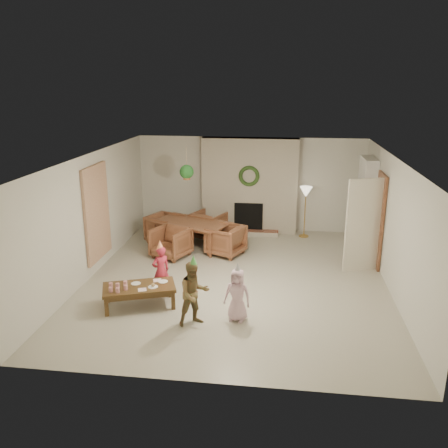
% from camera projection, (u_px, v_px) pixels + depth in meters
% --- Properties ---
extents(floor, '(7.00, 7.00, 0.00)m').
position_uv_depth(floor, '(236.00, 279.00, 9.62)').
color(floor, '#B7B29E').
rests_on(floor, ground).
extents(ceiling, '(7.00, 7.00, 0.00)m').
position_uv_depth(ceiling, '(237.00, 158.00, 8.90)').
color(ceiling, white).
rests_on(ceiling, wall_back).
extents(wall_back, '(7.00, 0.00, 7.00)m').
position_uv_depth(wall_back, '(250.00, 184.00, 12.58)').
color(wall_back, silver).
rests_on(wall_back, floor).
extents(wall_front, '(7.00, 0.00, 7.00)m').
position_uv_depth(wall_front, '(207.00, 298.00, 5.94)').
color(wall_front, silver).
rests_on(wall_front, floor).
extents(wall_left, '(0.00, 7.00, 7.00)m').
position_uv_depth(wall_left, '(91.00, 215.00, 9.63)').
color(wall_left, silver).
rests_on(wall_left, floor).
extents(wall_right, '(0.00, 7.00, 7.00)m').
position_uv_depth(wall_right, '(394.00, 227.00, 8.89)').
color(wall_right, silver).
rests_on(wall_right, floor).
extents(fireplace_mass, '(2.50, 0.40, 2.50)m').
position_uv_depth(fireplace_mass, '(250.00, 186.00, 12.39)').
color(fireplace_mass, '#4E1416').
rests_on(fireplace_mass, floor).
extents(fireplace_hearth, '(1.60, 0.30, 0.12)m').
position_uv_depth(fireplace_hearth, '(248.00, 233.00, 12.40)').
color(fireplace_hearth, maroon).
rests_on(fireplace_hearth, floor).
extents(fireplace_firebox, '(0.75, 0.12, 0.75)m').
position_uv_depth(fireplace_firebox, '(249.00, 217.00, 12.45)').
color(fireplace_firebox, black).
rests_on(fireplace_firebox, floor).
extents(fireplace_wreath, '(0.54, 0.10, 0.54)m').
position_uv_depth(fireplace_wreath, '(249.00, 176.00, 12.09)').
color(fireplace_wreath, '#234218').
rests_on(fireplace_wreath, fireplace_mass).
extents(floor_lamp_base, '(0.25, 0.25, 0.03)m').
position_uv_depth(floor_lamp_base, '(304.00, 236.00, 12.28)').
color(floor_lamp_base, gold).
rests_on(floor_lamp_base, floor).
extents(floor_lamp_post, '(0.03, 0.03, 1.19)m').
position_uv_depth(floor_lamp_post, '(305.00, 214.00, 12.11)').
color(floor_lamp_post, gold).
rests_on(floor_lamp_post, floor).
extents(floor_lamp_shade, '(0.32, 0.32, 0.27)m').
position_uv_depth(floor_lamp_shade, '(306.00, 192.00, 11.94)').
color(floor_lamp_shade, beige).
rests_on(floor_lamp_shade, floor_lamp_post).
extents(bookshelf_carcass, '(0.30, 1.00, 2.20)m').
position_uv_depth(bookshelf_carcass, '(366.00, 204.00, 11.13)').
color(bookshelf_carcass, white).
rests_on(bookshelf_carcass, floor).
extents(bookshelf_shelf_a, '(0.30, 0.92, 0.03)m').
position_uv_depth(bookshelf_shelf_a, '(362.00, 230.00, 11.32)').
color(bookshelf_shelf_a, white).
rests_on(bookshelf_shelf_a, bookshelf_carcass).
extents(bookshelf_shelf_b, '(0.30, 0.92, 0.03)m').
position_uv_depth(bookshelf_shelf_b, '(364.00, 214.00, 11.21)').
color(bookshelf_shelf_b, white).
rests_on(bookshelf_shelf_b, bookshelf_carcass).
extents(bookshelf_shelf_c, '(0.30, 0.92, 0.03)m').
position_uv_depth(bookshelf_shelf_c, '(365.00, 198.00, 11.09)').
color(bookshelf_shelf_c, white).
rests_on(bookshelf_shelf_c, bookshelf_carcass).
extents(bookshelf_shelf_d, '(0.30, 0.92, 0.03)m').
position_uv_depth(bookshelf_shelf_d, '(367.00, 181.00, 10.98)').
color(bookshelf_shelf_d, white).
rests_on(bookshelf_shelf_d, bookshelf_carcass).
extents(books_row_lower, '(0.20, 0.40, 0.24)m').
position_uv_depth(books_row_lower, '(363.00, 226.00, 11.14)').
color(books_row_lower, '#9E351D').
rests_on(books_row_lower, bookshelf_shelf_a).
extents(books_row_mid, '(0.20, 0.44, 0.24)m').
position_uv_depth(books_row_mid, '(363.00, 208.00, 11.22)').
color(books_row_mid, '#283895').
rests_on(books_row_mid, bookshelf_shelf_b).
extents(books_row_upper, '(0.20, 0.36, 0.22)m').
position_uv_depth(books_row_upper, '(366.00, 193.00, 10.96)').
color(books_row_upper, '#B18026').
rests_on(books_row_upper, bookshelf_shelf_c).
extents(door_frame, '(0.05, 0.86, 2.04)m').
position_uv_depth(door_frame, '(379.00, 220.00, 10.10)').
color(door_frame, brown).
rests_on(door_frame, floor).
extents(door_leaf, '(0.77, 0.32, 2.00)m').
position_uv_depth(door_leaf, '(363.00, 226.00, 9.79)').
color(door_leaf, beige).
rests_on(door_leaf, floor).
extents(curtain_panel, '(0.06, 1.20, 2.00)m').
position_uv_depth(curtain_panel, '(97.00, 213.00, 9.82)').
color(curtain_panel, beige).
rests_on(curtain_panel, wall_left).
extents(dining_table, '(2.06, 1.65, 0.63)m').
position_uv_depth(dining_table, '(191.00, 235.00, 11.41)').
color(dining_table, brown).
rests_on(dining_table, floor).
extents(dining_chair_near, '(1.00, 1.01, 0.70)m').
position_uv_depth(dining_chair_near, '(171.00, 242.00, 10.75)').
color(dining_chair_near, brown).
rests_on(dining_chair_near, floor).
extents(dining_chair_far, '(1.00, 1.01, 0.70)m').
position_uv_depth(dining_chair_far, '(208.00, 225.00, 12.05)').
color(dining_chair_far, brown).
rests_on(dining_chair_far, floor).
extents(dining_chair_left, '(1.01, 1.00, 0.70)m').
position_uv_depth(dining_chair_left, '(165.00, 228.00, 11.79)').
color(dining_chair_left, brown).
rests_on(dining_chair_left, floor).
extents(dining_chair_right, '(1.01, 1.00, 0.70)m').
position_uv_depth(dining_chair_right, '(226.00, 240.00, 10.91)').
color(dining_chair_right, brown).
rests_on(dining_chair_right, floor).
extents(hanging_plant_cord, '(0.01, 0.01, 0.70)m').
position_uv_depth(hanging_plant_cord, '(186.00, 162.00, 10.58)').
color(hanging_plant_cord, tan).
rests_on(hanging_plant_cord, ceiling).
extents(hanging_plant_pot, '(0.16, 0.16, 0.12)m').
position_uv_depth(hanging_plant_pot, '(187.00, 177.00, 10.69)').
color(hanging_plant_pot, '#A36134').
rests_on(hanging_plant_pot, hanging_plant_cord).
extents(hanging_plant_foliage, '(0.32, 0.32, 0.32)m').
position_uv_depth(hanging_plant_foliage, '(187.00, 172.00, 10.65)').
color(hanging_plant_foliage, '#194D1C').
rests_on(hanging_plant_foliage, hanging_plant_pot).
extents(coffee_table_top, '(1.40, 1.03, 0.06)m').
position_uv_depth(coffee_table_top, '(139.00, 287.00, 8.37)').
color(coffee_table_top, '#543A1C').
rests_on(coffee_table_top, floor).
extents(coffee_table_apron, '(1.28, 0.90, 0.08)m').
position_uv_depth(coffee_table_apron, '(139.00, 291.00, 8.39)').
color(coffee_table_apron, '#543A1C').
rests_on(coffee_table_apron, floor).
extents(coffee_leg_fl, '(0.09, 0.09, 0.33)m').
position_uv_depth(coffee_leg_fl, '(107.00, 307.00, 8.07)').
color(coffee_leg_fl, '#543A1C').
rests_on(coffee_leg_fl, floor).
extents(coffee_leg_fr, '(0.09, 0.09, 0.33)m').
position_uv_depth(coffee_leg_fr, '(173.00, 301.00, 8.31)').
color(coffee_leg_fr, '#543A1C').
rests_on(coffee_leg_fr, floor).
extents(coffee_leg_bl, '(0.09, 0.09, 0.33)m').
position_uv_depth(coffee_leg_bl, '(107.00, 294.00, 8.55)').
color(coffee_leg_bl, '#543A1C').
rests_on(coffee_leg_bl, floor).
extents(coffee_leg_br, '(0.09, 0.09, 0.33)m').
position_uv_depth(coffee_leg_br, '(170.00, 289.00, 8.79)').
color(coffee_leg_br, '#543A1C').
rests_on(coffee_leg_br, floor).
extents(cup_a, '(0.09, 0.09, 0.09)m').
position_uv_depth(cup_a, '(111.00, 290.00, 8.11)').
color(cup_a, white).
rests_on(cup_a, coffee_table_top).
extents(cup_b, '(0.09, 0.09, 0.09)m').
position_uv_depth(cup_b, '(111.00, 285.00, 8.30)').
color(cup_b, white).
rests_on(cup_b, coffee_table_top).
extents(cup_c, '(0.09, 0.09, 0.09)m').
position_uv_depth(cup_c, '(118.00, 290.00, 8.09)').
color(cup_c, white).
rests_on(cup_c, coffee_table_top).
extents(cup_d, '(0.09, 0.09, 0.09)m').
position_uv_depth(cup_d, '(118.00, 286.00, 8.27)').
color(cup_d, white).
rests_on(cup_d, coffee_table_top).
extents(cup_e, '(0.09, 0.09, 0.09)m').
position_uv_depth(cup_e, '(126.00, 288.00, 8.19)').
color(cup_e, white).
rests_on(cup_e, coffee_table_top).
extents(cup_f, '(0.09, 0.09, 0.09)m').
position_uv_depth(cup_f, '(125.00, 283.00, 8.37)').
color(cup_f, white).
rests_on(cup_f, coffee_table_top).
extents(plate_a, '(0.22, 0.22, 0.01)m').
position_uv_depth(plate_a, '(136.00, 283.00, 8.46)').
color(plate_a, white).
rests_on(plate_a, coffee_table_top).
extents(plate_b, '(0.22, 0.22, 0.01)m').
position_uv_depth(plate_b, '(153.00, 287.00, 8.32)').
color(plate_b, white).
rests_on(plate_b, coffee_table_top).
extents(plate_c, '(0.22, 0.22, 0.01)m').
position_uv_depth(plate_c, '(163.00, 281.00, 8.54)').
color(plate_c, white).
rests_on(plate_c, coffee_table_top).
extents(food_scoop, '(0.09, 0.09, 0.07)m').
position_uv_depth(food_scoop, '(153.00, 285.00, 8.31)').
color(food_scoop, tan).
rests_on(food_scoop, plate_b).
extents(napkin_left, '(0.19, 0.19, 0.01)m').
position_uv_depth(napkin_left, '(142.00, 290.00, 8.21)').
color(napkin_left, '#F7B6C2').
rests_on(napkin_left, coffee_table_top).
extents(napkin_right, '(0.19, 0.19, 0.01)m').
position_uv_depth(napkin_right, '(157.00, 280.00, 8.60)').
color(napkin_right, '#F7B6C2').
rests_on(napkin_right, coffee_table_top).
extents(child_red, '(0.42, 0.40, 0.96)m').
position_uv_depth(child_red, '(161.00, 271.00, 8.80)').
color(child_red, '#B6273B').
rests_on(child_red, floor).
extents(party_hat_red, '(0.17, 0.17, 0.18)m').
position_uv_depth(party_hat_red, '(160.00, 245.00, 8.65)').
color(party_hat_red, '#FDD254').
rests_on(party_hat_red, child_red).
extents(child_plaid, '(0.67, 0.64, 1.10)m').
position_uv_depth(child_plaid, '(194.00, 294.00, 7.69)').
color(child_plaid, brown).
rests_on(child_plaid, floor).
extents(party_hat_plaid, '(0.15, 0.15, 0.18)m').
position_uv_depth(party_hat_plaid, '(193.00, 260.00, 7.52)').
color(party_hat_plaid, '#51B14C').
rests_on(party_hat_plaid, child_plaid).
extents(child_pink, '(0.49, 0.37, 0.92)m').
position_uv_depth(child_pink, '(237.00, 295.00, 7.85)').
color(child_pink, beige).
rests_on(child_pink, floor).
extents(party_hat_pink, '(0.15, 0.15, 0.17)m').
position_uv_depth(party_hat_pink, '(237.00, 267.00, 7.71)').
color(party_hat_pink, '#ADADB4').
rests_on(party_hat_pink, child_pink).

